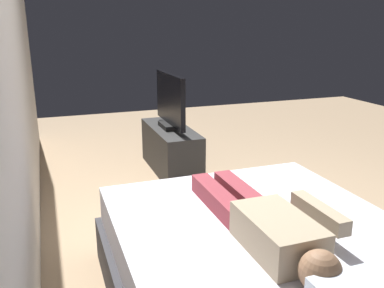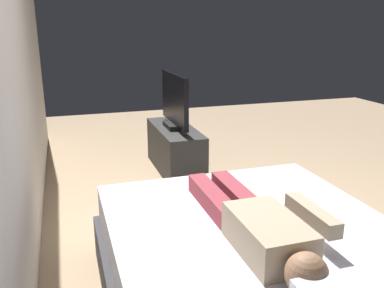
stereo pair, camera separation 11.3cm
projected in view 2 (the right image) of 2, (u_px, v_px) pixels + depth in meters
The scene contains 7 objects.
ground_plane at pixel (249, 240), 3.14m from camera, with size 10.00×10.00×0.00m, color tan.
back_wall at pixel (10, 56), 2.65m from camera, with size 6.40×0.10×2.80m, color silver.
bed at pixel (266, 286), 2.16m from camera, with size 2.08×1.61×0.54m.
person at pixel (258, 224), 2.07m from camera, with size 1.26×0.46×0.18m.
remote at pixel (309, 214), 2.35m from camera, with size 0.15×0.04×0.02m, color black.
tv_stand at pixel (175, 149), 4.56m from camera, with size 1.10×0.40×0.50m, color #2D2D2D.
tv at pixel (175, 102), 4.41m from camera, with size 0.88×0.20×0.59m.
Camera 2 is at (-2.53, 1.28, 1.60)m, focal length 38.15 mm.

